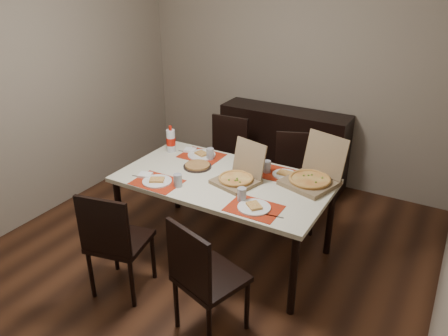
{
  "coord_description": "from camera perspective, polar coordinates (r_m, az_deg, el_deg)",
  "views": [
    {
      "loc": [
        1.78,
        -2.74,
        2.44
      ],
      "look_at": [
        0.11,
        0.17,
        0.85
      ],
      "focal_mm": 35.0,
      "sensor_mm": 36.0,
      "label": 1
    }
  ],
  "objects": [
    {
      "name": "chair_near_right",
      "position": [
        3.05,
        -2.77,
        -13.88
      ],
      "size": [
        0.53,
        0.53,
        0.93
      ],
      "color": "black",
      "rests_on": "ground"
    },
    {
      "name": "dip_bowl",
      "position": [
        3.84,
        3.37,
        -0.57
      ],
      "size": [
        0.13,
        0.13,
        0.03
      ],
      "primitive_type": "imported",
      "rotation": [
        0.0,
        0.0,
        0.14
      ],
      "color": "white",
      "rests_on": "dining_table"
    },
    {
      "name": "faina_plate",
      "position": [
        3.96,
        -3.49,
        0.28
      ],
      "size": [
        0.26,
        0.26,
        0.03
      ],
      "color": "black",
      "rests_on": "dining_table"
    },
    {
      "name": "ground",
      "position": [
        4.08,
        -2.61,
        -11.57
      ],
      "size": [
        3.8,
        4.0,
        0.02
      ],
      "primitive_type": "cube",
      "color": "#452515",
      "rests_on": "ground"
    },
    {
      "name": "dining_table",
      "position": [
        3.79,
        -0.0,
        -2.28
      ],
      "size": [
        1.8,
        1.0,
        0.75
      ],
      "color": "beige",
      "rests_on": "ground"
    },
    {
      "name": "chair_far_right",
      "position": [
        4.39,
        9.28,
        -1.04
      ],
      "size": [
        0.55,
        0.55,
        0.93
      ],
      "color": "black",
      "rests_on": "ground"
    },
    {
      "name": "setting_near_right",
      "position": [
        3.34,
        3.52,
        -4.7
      ],
      "size": [
        0.45,
        0.3,
        0.11
      ],
      "color": "#AB220B",
      "rests_on": "dining_table"
    },
    {
      "name": "setting_far_left",
      "position": [
        4.18,
        -2.84,
        1.81
      ],
      "size": [
        0.47,
        0.3,
        0.11
      ],
      "color": "#AB220B",
      "rests_on": "dining_table"
    },
    {
      "name": "setting_far_right",
      "position": [
        3.85,
        7.24,
        -0.54
      ],
      "size": [
        0.49,
        0.3,
        0.11
      ],
      "color": "#AB220B",
      "rests_on": "dining_table"
    },
    {
      "name": "setting_near_left",
      "position": [
        3.72,
        -8.26,
        -1.62
      ],
      "size": [
        0.5,
        0.3,
        0.11
      ],
      "color": "#AB220B",
      "rests_on": "dining_table"
    },
    {
      "name": "soda_bottle",
      "position": [
        4.28,
        -6.95,
        3.55
      ],
      "size": [
        0.09,
        0.09,
        0.27
      ],
      "color": "silver",
      "rests_on": "dining_table"
    },
    {
      "name": "chair_near_left",
      "position": [
        3.49,
        -14.12,
        -9.08
      ],
      "size": [
        0.5,
        0.5,
        0.93
      ],
      "color": "black",
      "rests_on": "ground"
    },
    {
      "name": "sideboard",
      "position": [
        5.25,
        7.72,
        2.82
      ],
      "size": [
        1.5,
        0.4,
        0.9
      ],
      "primitive_type": "cube",
      "color": "black",
      "rests_on": "ground"
    },
    {
      "name": "chair_far_left",
      "position": [
        4.78,
        0.18,
        1.57
      ],
      "size": [
        0.45,
        0.45,
        0.93
      ],
      "color": "black",
      "rests_on": "ground"
    },
    {
      "name": "napkin_loose",
      "position": [
        3.72,
        0.4,
        -1.48
      ],
      "size": [
        0.14,
        0.15,
        0.02
      ],
      "primitive_type": "cube",
      "rotation": [
        0.0,
        0.0,
        1.24
      ],
      "color": "white",
      "rests_on": "dining_table"
    },
    {
      "name": "pizza_box_right",
      "position": [
        3.72,
        11.45,
        -1.19
      ],
      "size": [
        0.5,
        0.53,
        0.39
      ],
      "color": "brown",
      "rests_on": "dining_table"
    },
    {
      "name": "pizza_box_center",
      "position": [
        3.67,
        1.9,
        -1.11
      ],
      "size": [
        0.41,
        0.44,
        0.33
      ],
      "color": "brown",
      "rests_on": "dining_table"
    },
    {
      "name": "room_walls",
      "position": [
        3.7,
        0.53,
        14.36
      ],
      "size": [
        3.84,
        4.02,
        2.62
      ],
      "color": "gray",
      "rests_on": "ground"
    }
  ]
}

